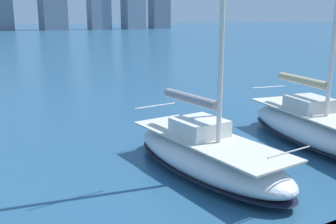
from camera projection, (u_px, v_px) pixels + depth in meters
The scene contains 2 objects.
sailboat_tan at pixel (314, 126), 16.10m from camera, with size 3.70×7.98×11.72m.
sailboat_grey at pixel (207, 152), 13.15m from camera, with size 3.07×7.43×12.66m.
Camera 1 is at (6.28, 3.83, 5.13)m, focal length 42.00 mm.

